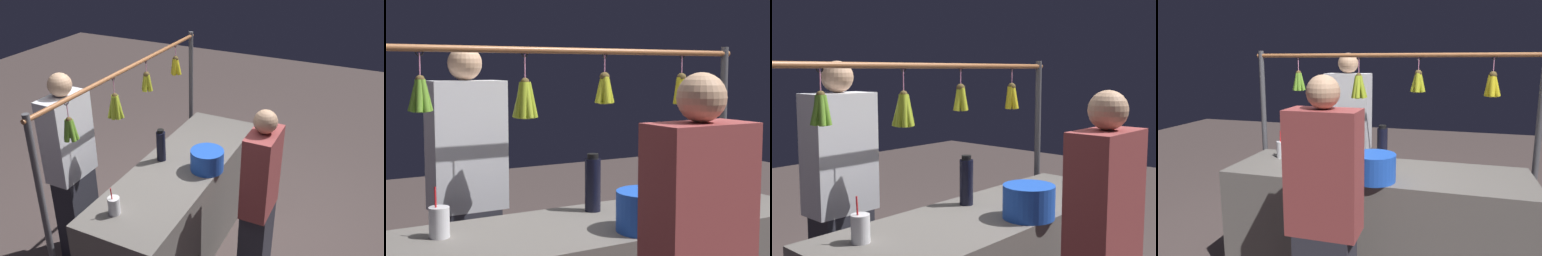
# 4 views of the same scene
# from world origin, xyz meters

# --- Properties ---
(market_counter) EXTENTS (2.03, 0.65, 0.85)m
(market_counter) POSITION_xyz_m (0.00, 0.00, 0.43)
(market_counter) COLOR #66605B
(market_counter) RESTS_ON ground
(display_rack) EXTENTS (2.22, 0.12, 1.67)m
(display_rack) POSITION_xyz_m (-0.01, -0.42, 1.17)
(display_rack) COLOR #4C4C51
(display_rack) RESTS_ON ground
(water_bottle) EXTENTS (0.08, 0.08, 0.28)m
(water_bottle) POSITION_xyz_m (-0.01, -0.18, 0.98)
(water_bottle) COLOR black
(water_bottle) RESTS_ON market_counter
(blue_bucket) EXTENTS (0.27, 0.27, 0.17)m
(blue_bucket) POSITION_xyz_m (-0.03, 0.22, 0.94)
(blue_bucket) COLOR blue
(blue_bucket) RESTS_ON market_counter
(drink_cup) EXTENTS (0.08, 0.08, 0.21)m
(drink_cup) POSITION_xyz_m (0.76, -0.11, 0.91)
(drink_cup) COLOR silver
(drink_cup) RESTS_ON market_counter
(vendor_person) EXTENTS (0.39, 0.21, 1.65)m
(vendor_person) POSITION_xyz_m (0.42, -0.77, 0.82)
(vendor_person) COLOR #2D2D38
(vendor_person) RESTS_ON ground
(customer_person) EXTENTS (0.36, 0.20, 1.52)m
(customer_person) POSITION_xyz_m (0.12, 0.71, 0.75)
(customer_person) COLOR #2D2D38
(customer_person) RESTS_ON ground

